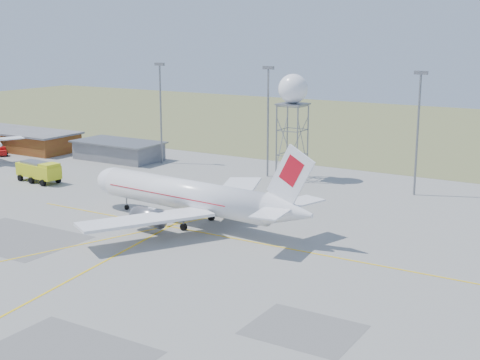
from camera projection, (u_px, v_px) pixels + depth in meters
The scene contains 11 objects.
ground at pixel (30, 310), 65.63m from camera, with size 400.00×400.00×0.00m, color #A2A29C.
grass_strip at pixel (431, 131), 182.21m from camera, with size 400.00×120.00×0.03m, color #5F6D3C.
building_orange at pixel (15, 139), 154.91m from camera, with size 33.00×12.00×4.30m.
building_grey at pixel (119, 150), 141.37m from camera, with size 19.00×10.00×3.90m.
mast_a at pixel (161, 105), 135.73m from camera, with size 2.20×0.50×20.50m.
mast_b at pixel (268, 112), 123.02m from camera, with size 2.20×0.50×20.50m.
mast_c at pixel (418, 123), 108.79m from camera, with size 2.20×0.50×20.50m.
airliner_main at pixel (189, 196), 94.04m from camera, with size 38.52×37.33×13.10m.
radar_tower at pixel (292, 121), 121.11m from camera, with size 5.32×5.32×19.25m.
fire_truck at pixel (40, 172), 120.35m from camera, with size 9.80×4.71×3.80m.
baggage_tug at pixel (3, 153), 145.57m from camera, with size 3.04×2.99×1.95m.
Camera 1 is at (49.56, -41.48, 26.85)m, focal length 50.00 mm.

